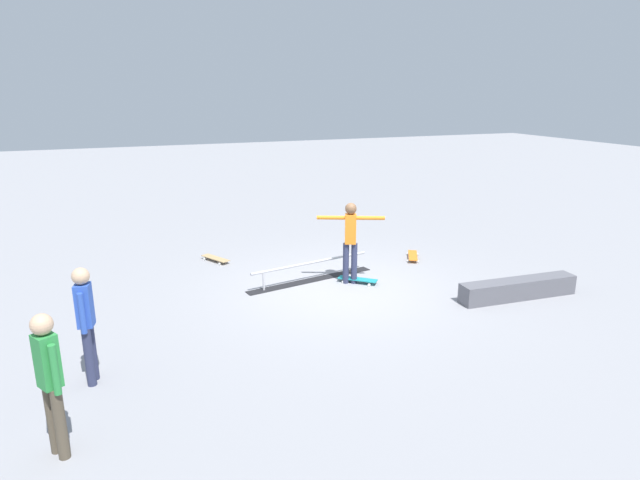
# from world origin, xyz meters

# --- Properties ---
(ground_plane) EXTENTS (60.00, 60.00, 0.00)m
(ground_plane) POSITION_xyz_m (0.00, 0.00, 0.00)
(ground_plane) COLOR gray
(grind_rail) EXTENTS (2.86, 0.76, 0.41)m
(grind_rail) POSITION_xyz_m (0.39, -0.68, 0.18)
(grind_rail) COLOR black
(grind_rail) RESTS_ON ground_plane
(skate_ledge) EXTENTS (2.39, 0.51, 0.37)m
(skate_ledge) POSITION_xyz_m (-2.90, 1.66, 0.18)
(skate_ledge) COLOR #595960
(skate_ledge) RESTS_ON ground_plane
(skater_main) EXTENTS (1.26, 0.61, 1.66)m
(skater_main) POSITION_xyz_m (-0.29, -0.25, 0.97)
(skater_main) COLOR #2D3351
(skater_main) RESTS_ON ground_plane
(skateboard_main) EXTENTS (0.73, 0.68, 0.09)m
(skateboard_main) POSITION_xyz_m (-0.44, -0.20, 0.07)
(skateboard_main) COLOR teal
(skateboard_main) RESTS_ON ground_plane
(bystander_blue_shirt) EXTENTS (0.23, 0.37, 1.62)m
(bystander_blue_shirt) POSITION_xyz_m (4.53, 1.97, 0.92)
(bystander_blue_shirt) COLOR #2D3351
(bystander_blue_shirt) RESTS_ON ground_plane
(bystander_green_shirt) EXTENTS (0.27, 0.36, 1.64)m
(bystander_green_shirt) POSITION_xyz_m (4.85, 3.45, 0.93)
(bystander_green_shirt) COLOR brown
(bystander_green_shirt) RESTS_ON ground_plane
(loose_skateboard_orange) EXTENTS (0.57, 0.79, 0.09)m
(loose_skateboard_orange) POSITION_xyz_m (-2.33, -1.19, 0.07)
(loose_skateboard_orange) COLOR orange
(loose_skateboard_orange) RESTS_ON ground_plane
(loose_skateboard_natural) EXTENTS (0.55, 0.80, 0.09)m
(loose_skateboard_natural) POSITION_xyz_m (1.98, -2.68, 0.07)
(loose_skateboard_natural) COLOR tan
(loose_skateboard_natural) RESTS_ON ground_plane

